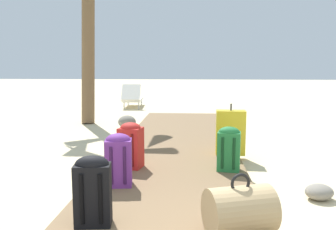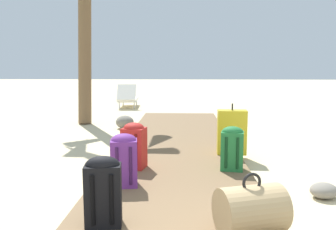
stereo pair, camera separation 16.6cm
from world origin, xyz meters
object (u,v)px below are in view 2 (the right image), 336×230
object	(u,v)px
suitcase_yellow	(232,132)
backpack_green	(232,147)
backpack_purple	(124,159)
backpack_black	(103,190)
backpack_red	(134,144)
duffel_bag_tan	(251,209)
lounge_chair	(128,98)

from	to	relation	value
suitcase_yellow	backpack_green	size ratio (longest dim) A/B	1.35
backpack_purple	backpack_green	distance (m)	1.44
backpack_black	suitcase_yellow	xyz separation A→B (m)	(1.40, 2.51, 0.02)
backpack_black	backpack_red	world-z (taller)	backpack_red
backpack_purple	backpack_black	world-z (taller)	backpack_black
duffel_bag_tan	backpack_red	size ratio (longest dim) A/B	1.02
backpack_black	suitcase_yellow	world-z (taller)	suitcase_yellow
backpack_black	backpack_green	distance (m)	2.10
suitcase_yellow	backpack_green	bearing A→B (deg)	-97.24
backpack_green	backpack_black	bearing A→B (deg)	-127.96
backpack_purple	lounge_chair	distance (m)	8.12
backpack_black	backpack_green	bearing A→B (deg)	52.04
backpack_purple	backpack_red	size ratio (longest dim) A/B	0.99
backpack_green	lounge_chair	distance (m)	7.77
backpack_green	duffel_bag_tan	bearing A→B (deg)	-92.84
lounge_chair	duffel_bag_tan	bearing A→B (deg)	-75.29
backpack_purple	duffel_bag_tan	xyz separation A→B (m)	(1.20, -1.07, -0.12)
backpack_purple	duffel_bag_tan	size ratio (longest dim) A/B	0.97
duffel_bag_tan	lounge_chair	xyz separation A→B (m)	(-2.39, 9.10, 0.05)
suitcase_yellow	lounge_chair	xyz separation A→B (m)	(-2.58, 6.52, -0.09)
backpack_black	backpack_green	world-z (taller)	backpack_black
backpack_purple	backpack_green	world-z (taller)	backpack_purple
backpack_purple	duffel_bag_tan	bearing A→B (deg)	-41.86
backpack_purple	lounge_chair	bearing A→B (deg)	98.45
backpack_red	backpack_green	world-z (taller)	backpack_red
backpack_black	suitcase_yellow	size ratio (longest dim) A/B	0.78
backpack_black	backpack_red	size ratio (longest dim) A/B	1.00
suitcase_yellow	backpack_purple	bearing A→B (deg)	-132.57
backpack_black	backpack_green	xyz separation A→B (m)	(1.29, 1.66, -0.02)
lounge_chair	backpack_purple	bearing A→B (deg)	-81.55
backpack_red	backpack_green	xyz separation A→B (m)	(1.27, -0.04, -0.02)
backpack_black	lounge_chair	size ratio (longest dim) A/B	0.38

